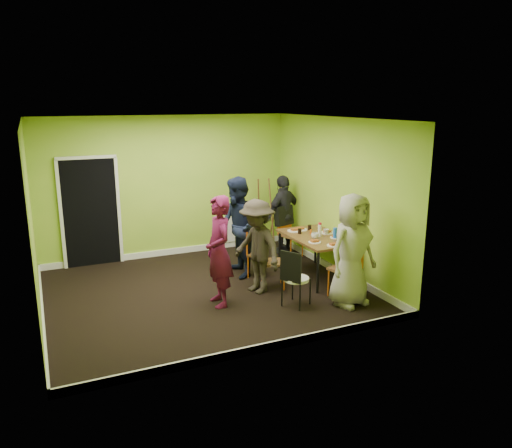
{
  "coord_description": "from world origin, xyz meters",
  "views": [
    {
      "loc": [
        -2.4,
        -7.39,
        3.09
      ],
      "look_at": [
        0.92,
        0.0,
        1.06
      ],
      "focal_mm": 35.0,
      "sensor_mm": 36.0,
      "label": 1
    }
  ],
  "objects_px": {
    "chair_left_near": "(268,257)",
    "person_standing": "(219,251)",
    "thermos": "(320,230)",
    "chair_bentwood": "(294,276)",
    "blue_bottle": "(335,233)",
    "person_front_end": "(352,250)",
    "dining_table": "(317,239)",
    "easel": "(269,213)",
    "person_back_end": "(284,214)",
    "person_left_far": "(238,228)",
    "chair_back_end": "(285,221)",
    "chair_front_end": "(349,265)",
    "chair_left_far": "(252,249)",
    "orange_bottle": "(311,232)",
    "person_left_near": "(257,246)"
  },
  "relations": [
    {
      "from": "dining_table",
      "to": "person_left_near",
      "type": "height_order",
      "value": "person_left_near"
    },
    {
      "from": "chair_left_far",
      "to": "person_back_end",
      "type": "xyz_separation_m",
      "value": [
        1.15,
        1.02,
        0.31
      ]
    },
    {
      "from": "chair_bentwood",
      "to": "chair_left_far",
      "type": "bearing_deg",
      "value": 149.47
    },
    {
      "from": "dining_table",
      "to": "thermos",
      "type": "height_order",
      "value": "thermos"
    },
    {
      "from": "easel",
      "to": "chair_back_end",
      "type": "bearing_deg",
      "value": -84.82
    },
    {
      "from": "chair_left_near",
      "to": "person_back_end",
      "type": "height_order",
      "value": "person_back_end"
    },
    {
      "from": "person_standing",
      "to": "dining_table",
      "type": "bearing_deg",
      "value": 103.81
    },
    {
      "from": "chair_front_end",
      "to": "person_left_far",
      "type": "height_order",
      "value": "person_left_far"
    },
    {
      "from": "dining_table",
      "to": "chair_back_end",
      "type": "bearing_deg",
      "value": 85.92
    },
    {
      "from": "person_standing",
      "to": "chair_left_near",
      "type": "bearing_deg",
      "value": 109.64
    },
    {
      "from": "chair_front_end",
      "to": "person_left_far",
      "type": "distance_m",
      "value": 2.1
    },
    {
      "from": "chair_back_end",
      "to": "chair_front_end",
      "type": "height_order",
      "value": "chair_back_end"
    },
    {
      "from": "chair_left_near",
      "to": "person_left_far",
      "type": "height_order",
      "value": "person_left_far"
    },
    {
      "from": "blue_bottle",
      "to": "person_left_near",
      "type": "distance_m",
      "value": 1.47
    },
    {
      "from": "person_standing",
      "to": "person_left_far",
      "type": "xyz_separation_m",
      "value": [
        0.75,
        1.08,
        0.04
      ]
    },
    {
      "from": "dining_table",
      "to": "easel",
      "type": "distance_m",
      "value": 2.07
    },
    {
      "from": "chair_back_end",
      "to": "chair_front_end",
      "type": "xyz_separation_m",
      "value": [
        -0.16,
        -2.48,
        -0.15
      ]
    },
    {
      "from": "easel",
      "to": "person_back_end",
      "type": "relative_size",
      "value": 0.94
    },
    {
      "from": "chair_bentwood",
      "to": "orange_bottle",
      "type": "xyz_separation_m",
      "value": [
        0.99,
        1.22,
        0.29
      ]
    },
    {
      "from": "chair_left_near",
      "to": "person_standing",
      "type": "bearing_deg",
      "value": -52.57
    },
    {
      "from": "blue_bottle",
      "to": "person_standing",
      "type": "distance_m",
      "value": 2.22
    },
    {
      "from": "chair_left_far",
      "to": "thermos",
      "type": "distance_m",
      "value": 1.25
    },
    {
      "from": "person_back_end",
      "to": "blue_bottle",
      "type": "bearing_deg",
      "value": 70.15
    },
    {
      "from": "chair_left_near",
      "to": "person_left_far",
      "type": "relative_size",
      "value": 0.53
    },
    {
      "from": "person_left_far",
      "to": "person_back_end",
      "type": "xyz_separation_m",
      "value": [
        1.4,
        0.94,
        -0.09
      ]
    },
    {
      "from": "chair_bentwood",
      "to": "blue_bottle",
      "type": "height_order",
      "value": "blue_bottle"
    },
    {
      "from": "chair_left_near",
      "to": "orange_bottle",
      "type": "bearing_deg",
      "value": 126.75
    },
    {
      "from": "thermos",
      "to": "chair_bentwood",
      "type": "bearing_deg",
      "value": -136.34
    },
    {
      "from": "dining_table",
      "to": "chair_bentwood",
      "type": "height_order",
      "value": "chair_bentwood"
    },
    {
      "from": "chair_back_end",
      "to": "person_left_far",
      "type": "xyz_separation_m",
      "value": [
        -1.36,
        -0.79,
        0.19
      ]
    },
    {
      "from": "chair_left_near",
      "to": "chair_back_end",
      "type": "bearing_deg",
      "value": 162.61
    },
    {
      "from": "chair_left_near",
      "to": "person_left_far",
      "type": "xyz_separation_m",
      "value": [
        -0.25,
        0.74,
        0.36
      ]
    },
    {
      "from": "chair_left_near",
      "to": "person_left_near",
      "type": "bearing_deg",
      "value": -50.63
    },
    {
      "from": "chair_back_end",
      "to": "easel",
      "type": "xyz_separation_m",
      "value": [
        -0.06,
        0.66,
        0.03
      ]
    },
    {
      "from": "chair_back_end",
      "to": "person_front_end",
      "type": "xyz_separation_m",
      "value": [
        -0.26,
        -2.69,
        0.16
      ]
    },
    {
      "from": "chair_left_far",
      "to": "person_left_near",
      "type": "height_order",
      "value": "person_left_near"
    },
    {
      "from": "easel",
      "to": "chair_bentwood",
      "type": "bearing_deg",
      "value": -108.7
    },
    {
      "from": "chair_bentwood",
      "to": "person_back_end",
      "type": "distance_m",
      "value": 2.84
    },
    {
      "from": "thermos",
      "to": "person_left_far",
      "type": "height_order",
      "value": "person_left_far"
    },
    {
      "from": "chair_back_end",
      "to": "easel",
      "type": "height_order",
      "value": "easel"
    },
    {
      "from": "chair_front_end",
      "to": "person_front_end",
      "type": "bearing_deg",
      "value": -133.25
    },
    {
      "from": "chair_back_end",
      "to": "thermos",
      "type": "relative_size",
      "value": 4.61
    },
    {
      "from": "dining_table",
      "to": "chair_left_near",
      "type": "height_order",
      "value": "chair_left_near"
    },
    {
      "from": "blue_bottle",
      "to": "person_front_end",
      "type": "height_order",
      "value": "person_front_end"
    },
    {
      "from": "chair_left_far",
      "to": "chair_back_end",
      "type": "xyz_separation_m",
      "value": [
        1.12,
        0.87,
        0.21
      ]
    },
    {
      "from": "chair_bentwood",
      "to": "thermos",
      "type": "distance_m",
      "value": 1.47
    },
    {
      "from": "person_left_near",
      "to": "person_front_end",
      "type": "height_order",
      "value": "person_front_end"
    },
    {
      "from": "chair_front_end",
      "to": "easel",
      "type": "relative_size",
      "value": 0.66
    },
    {
      "from": "person_left_far",
      "to": "person_back_end",
      "type": "relative_size",
      "value": 1.11
    },
    {
      "from": "easel",
      "to": "person_standing",
      "type": "relative_size",
      "value": 0.88
    }
  ]
}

